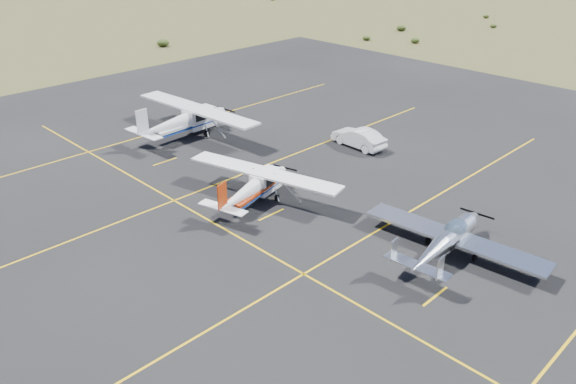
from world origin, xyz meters
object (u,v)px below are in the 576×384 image
aircraft_cessna (255,186)px  sedan (359,138)px  aircraft_plain (185,120)px  aircraft_low_wing (448,239)px

aircraft_cessna → sedan: size_ratio=2.36×
aircraft_cessna → aircraft_plain: aircraft_plain is taller
aircraft_low_wing → aircraft_cessna: bearing=99.7°
aircraft_plain → sedan: (7.97, -10.88, -0.68)m
aircraft_cessna → aircraft_plain: bearing=59.0°
aircraft_cessna → aircraft_low_wing: bearing=-89.5°
sedan → aircraft_cessna: bearing=9.6°
aircraft_low_wing → sedan: 15.33m
aircraft_low_wing → sedan: aircraft_low_wing is taller
aircraft_plain → sedan: 13.50m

